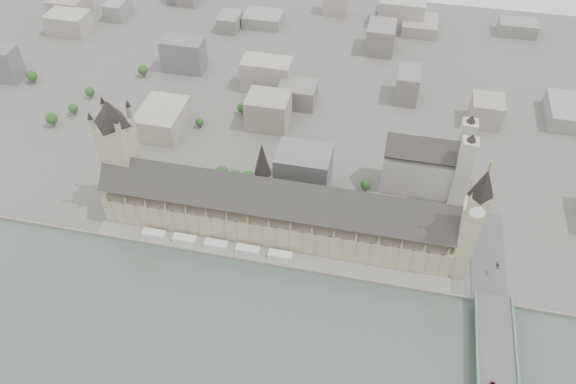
% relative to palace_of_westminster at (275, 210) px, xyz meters
% --- Properties ---
extents(ground, '(900.00, 900.00, 0.00)m').
position_rel_palace_of_westminster_xyz_m(ground, '(0.00, -19.70, -22.71)').
color(ground, '#595651').
rests_on(ground, ground).
extents(embankment_wall, '(600.00, 1.50, 3.00)m').
position_rel_palace_of_westminster_xyz_m(embankment_wall, '(0.00, -34.70, -21.21)').
color(embankment_wall, slate).
rests_on(embankment_wall, ground).
extents(river_terrace, '(270.00, 15.00, 2.00)m').
position_rel_palace_of_westminster_xyz_m(river_terrace, '(0.00, -27.20, -21.71)').
color(river_terrace, slate).
rests_on(river_terrace, ground).
extents(terrace_tents, '(118.00, 7.00, 4.00)m').
position_rel_palace_of_westminster_xyz_m(terrace_tents, '(-40.00, -26.70, -18.71)').
color(terrace_tents, silver).
rests_on(terrace_tents, river_terrace).
extents(palace_of_westminster, '(265.00, 40.73, 55.44)m').
position_rel_palace_of_westminster_xyz_m(palace_of_westminster, '(0.00, 0.00, 0.00)').
color(palace_of_westminster, tan).
rests_on(palace_of_westminster, ground).
extents(elizabeth_tower, '(17.00, 17.00, 107.50)m').
position_rel_palace_of_westminster_xyz_m(elizabeth_tower, '(138.00, -11.70, 35.38)').
color(elizabeth_tower, tan).
rests_on(elizabeth_tower, ground).
extents(victoria_tower, '(30.00, 30.00, 100.00)m').
position_rel_palace_of_westminster_xyz_m(victoria_tower, '(-122.00, 6.30, 32.50)').
color(victoria_tower, tan).
rests_on(victoria_tower, ground).
extents(central_tower, '(13.00, 13.00, 48.00)m').
position_rel_palace_of_westminster_xyz_m(central_tower, '(-10.00, 6.30, 35.21)').
color(central_tower, gray).
rests_on(central_tower, ground).
extents(westminster_abbey, '(68.00, 36.00, 64.00)m').
position_rel_palace_of_westminster_xyz_m(westminster_abbey, '(110.92, 75.30, 2.38)').
color(westminster_abbey, '#A7A196').
rests_on(westminster_abbey, ground).
extents(city_skyline_inland, '(720.00, 360.00, 38.00)m').
position_rel_palace_of_westminster_xyz_m(city_skyline_inland, '(0.00, 225.30, -3.71)').
color(city_skyline_inland, gray).
rests_on(city_skyline_inland, ground).
extents(park_trees, '(110.00, 30.00, 15.00)m').
position_rel_palace_of_westminster_xyz_m(park_trees, '(-10.00, 40.30, -15.21)').
color(park_trees, '#174218').
rests_on(park_trees, ground).
extents(car_approach, '(2.58, 5.59, 1.58)m').
position_rel_palace_of_westminster_xyz_m(car_approach, '(165.87, -8.35, -11.66)').
color(car_approach, gray).
rests_on(car_approach, westminster_bridge).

